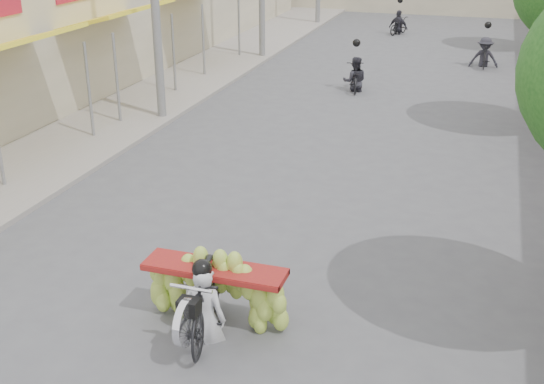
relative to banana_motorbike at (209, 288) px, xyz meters
The scene contains 5 objects.
sidewalk_left 14.21m from the banana_motorbike, 119.49° to the left, with size 4.00×60.00×0.12m, color gray.
banana_motorbike is the anchor object (origin of this frame).
bg_motorbike_a 14.37m from the banana_motorbike, 93.19° to the left, with size 0.88×1.60×1.95m.
bg_motorbike_b 19.66m from the banana_motorbike, 80.75° to the left, with size 1.08×1.74×1.95m.
bg_motorbike_c 25.63m from the banana_motorbike, 92.17° to the left, with size 1.10×1.52×1.95m.
Camera 1 is at (3.39, -5.00, 5.67)m, focal length 45.00 mm.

